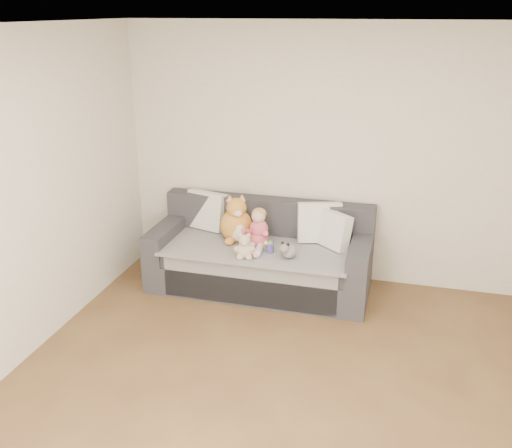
# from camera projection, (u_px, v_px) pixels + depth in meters

# --- Properties ---
(room_shell) EXTENTS (5.00, 5.00, 5.00)m
(room_shell) POSITION_uv_depth(u_px,v_px,m) (304.00, 231.00, 3.80)
(room_shell) COLOR brown
(room_shell) RESTS_ON ground
(sofa) EXTENTS (2.20, 0.94, 0.85)m
(sofa) POSITION_uv_depth(u_px,v_px,m) (261.00, 258.00, 5.81)
(sofa) COLOR #2C2C31
(sofa) RESTS_ON ground
(cushion_left) EXTENTS (0.48, 0.31, 0.42)m
(cushion_left) POSITION_uv_depth(u_px,v_px,m) (207.00, 210.00, 6.08)
(cushion_left) COLOR silver
(cushion_left) RESTS_ON sofa
(cushion_right_back) EXTENTS (0.48, 0.31, 0.42)m
(cushion_right_back) POSITION_uv_depth(u_px,v_px,m) (319.00, 222.00, 5.74)
(cushion_right_back) COLOR silver
(cushion_right_back) RESTS_ON sofa
(cushion_right_front) EXTENTS (0.41, 0.38, 0.37)m
(cushion_right_front) POSITION_uv_depth(u_px,v_px,m) (333.00, 230.00, 5.61)
(cushion_right_front) COLOR silver
(cushion_right_front) RESTS_ON sofa
(toddler) EXTENTS (0.29, 0.41, 0.41)m
(toddler) POSITION_uv_depth(u_px,v_px,m) (258.00, 231.00, 5.59)
(toddler) COLOR #C34475
(toddler) RESTS_ON sofa
(plush_cat) EXTENTS (0.40, 0.41, 0.51)m
(plush_cat) POSITION_uv_depth(u_px,v_px,m) (237.00, 223.00, 5.76)
(plush_cat) COLOR #C2712B
(plush_cat) RESTS_ON sofa
(teddy_bear) EXTENTS (0.20, 0.16, 0.25)m
(teddy_bear) POSITION_uv_depth(u_px,v_px,m) (244.00, 248.00, 5.38)
(teddy_bear) COLOR #D0B590
(teddy_bear) RESTS_ON sofa
(plush_cow) EXTENTS (0.15, 0.22, 0.18)m
(plush_cow) POSITION_uv_depth(u_px,v_px,m) (288.00, 251.00, 5.39)
(plush_cow) COLOR white
(plush_cow) RESTS_ON sofa
(sippy_cup) EXTENTS (0.12, 0.08, 0.13)m
(sippy_cup) POSITION_uv_depth(u_px,v_px,m) (270.00, 246.00, 5.51)
(sippy_cup) COLOR #523CA5
(sippy_cup) RESTS_ON sofa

